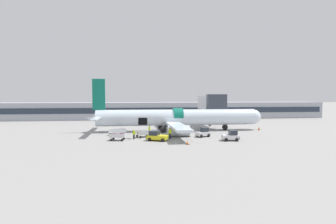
% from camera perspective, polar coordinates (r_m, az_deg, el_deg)
% --- Properties ---
extents(ground_plane, '(500.00, 500.00, 0.00)m').
position_cam_1_polar(ground_plane, '(49.01, -0.06, -4.78)').
color(ground_plane, gray).
extents(terminal_strip, '(109.50, 9.98, 5.11)m').
position_cam_1_polar(terminal_strip, '(83.30, -3.11, 0.35)').
color(terminal_strip, '#9EA3AD').
rests_on(terminal_strip, ground_plane).
extents(jet_bridge_stub, '(4.12, 11.27, 7.45)m').
position_cam_1_polar(jet_bridge_stub, '(60.96, 9.38, 1.98)').
color(jet_bridge_stub, '#4C4C51').
rests_on(jet_bridge_stub, ground_plane).
extents(airplane, '(35.60, 29.74, 10.37)m').
position_cam_1_polar(airplane, '(52.93, 1.57, -1.33)').
color(airplane, silver).
rests_on(airplane, ground_plane).
extents(baggage_tug_lead, '(2.71, 2.27, 1.66)m').
position_cam_1_polar(baggage_tug_lead, '(42.74, 13.53, -5.13)').
color(baggage_tug_lead, silver).
rests_on(baggage_tug_lead, ground_plane).
extents(baggage_tug_mid, '(2.72, 2.32, 1.59)m').
position_cam_1_polar(baggage_tug_mid, '(45.76, 7.66, -4.56)').
color(baggage_tug_mid, silver).
rests_on(baggage_tug_mid, ground_plane).
extents(baggage_tug_rear, '(3.63, 2.88, 1.56)m').
position_cam_1_polar(baggage_tug_rear, '(41.57, -2.47, -5.31)').
color(baggage_tug_rear, yellow).
rests_on(baggage_tug_rear, ground_plane).
extents(baggage_cart_loading, '(3.58, 2.48, 1.02)m').
position_cam_1_polar(baggage_cart_loading, '(45.29, -5.21, -4.83)').
color(baggage_cart_loading, '#B7BABF').
rests_on(baggage_cart_loading, ground_plane).
extents(baggage_cart_queued, '(3.80, 2.55, 1.05)m').
position_cam_1_polar(baggage_cart_queued, '(48.49, -10.82, -4.33)').
color(baggage_cart_queued, '#B7BABF').
rests_on(baggage_cart_queued, ground_plane).
extents(baggage_cart_empty, '(3.39, 2.17, 1.12)m').
position_cam_1_polar(baggage_cart_empty, '(42.50, -10.83, -5.34)').
color(baggage_cart_empty, silver).
rests_on(baggage_cart_empty, ground_plane).
extents(ground_crew_loader_a, '(0.51, 0.51, 1.58)m').
position_cam_1_polar(ground_crew_loader_a, '(43.41, -7.44, -4.77)').
color(ground_crew_loader_a, black).
rests_on(ground_crew_loader_a, ground_plane).
extents(ground_crew_loader_b, '(0.49, 0.57, 1.66)m').
position_cam_1_polar(ground_crew_loader_b, '(47.68, -4.07, -3.96)').
color(ground_crew_loader_b, '#1E2338').
rests_on(ground_crew_loader_b, ground_plane).
extents(ground_crew_driver, '(0.58, 0.58, 1.82)m').
position_cam_1_polar(ground_crew_driver, '(43.26, 0.43, -4.59)').
color(ground_crew_driver, '#1E2338').
rests_on(ground_crew_driver, ground_plane).
extents(safety_cone_nose, '(0.61, 0.61, 0.69)m').
position_cam_1_polar(safety_cone_nose, '(57.86, 19.20, -3.39)').
color(safety_cone_nose, black).
rests_on(safety_cone_nose, ground_plane).
extents(safety_cone_engine_left, '(0.55, 0.55, 0.62)m').
position_cam_1_polar(safety_cone_engine_left, '(38.46, 4.25, -6.62)').
color(safety_cone_engine_left, black).
rests_on(safety_cone_engine_left, ground_plane).
extents(safety_cone_wingtip, '(0.50, 0.50, 0.70)m').
position_cam_1_polar(safety_cone_wingtip, '(45.98, 4.65, -4.92)').
color(safety_cone_wingtip, black).
rests_on(safety_cone_wingtip, ground_plane).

